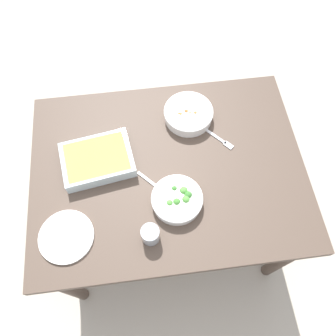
# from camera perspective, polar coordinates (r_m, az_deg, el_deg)

# --- Properties ---
(ground_plane) EXTENTS (6.00, 6.00, 0.00)m
(ground_plane) POSITION_cam_1_polar(r_m,az_deg,el_deg) (2.15, -0.00, -8.67)
(ground_plane) COLOR #B2A899
(dining_table) EXTENTS (1.20, 0.90, 0.74)m
(dining_table) POSITION_cam_1_polar(r_m,az_deg,el_deg) (1.54, -0.00, -1.47)
(dining_table) COLOR #4C3D33
(dining_table) RESTS_ON ground_plane
(stew_bowl) EXTENTS (0.23, 0.23, 0.06)m
(stew_bowl) POSITION_cam_1_polar(r_m,az_deg,el_deg) (1.57, 3.51, 9.26)
(stew_bowl) COLOR white
(stew_bowl) RESTS_ON dining_table
(broccoli_bowl) EXTENTS (0.21, 0.21, 0.06)m
(broccoli_bowl) POSITION_cam_1_polar(r_m,az_deg,el_deg) (1.37, 1.59, -5.44)
(broccoli_bowl) COLOR white
(broccoli_bowl) RESTS_ON dining_table
(baking_dish) EXTENTS (0.33, 0.26, 0.06)m
(baking_dish) POSITION_cam_1_polar(r_m,az_deg,el_deg) (1.47, -12.01, 1.44)
(baking_dish) COLOR silver
(baking_dish) RESTS_ON dining_table
(drink_cup) EXTENTS (0.07, 0.07, 0.08)m
(drink_cup) POSITION_cam_1_polar(r_m,az_deg,el_deg) (1.32, -3.02, -11.36)
(drink_cup) COLOR #B2BCC6
(drink_cup) RESTS_ON dining_table
(side_plate) EXTENTS (0.22, 0.22, 0.01)m
(side_plate) POSITION_cam_1_polar(r_m,az_deg,el_deg) (1.40, -17.04, -11.20)
(side_plate) COLOR white
(side_plate) RESTS_ON dining_table
(spoon_by_stew) EXTENTS (0.07, 0.17, 0.01)m
(spoon_by_stew) POSITION_cam_1_polar(r_m,az_deg,el_deg) (1.57, 3.21, 7.42)
(spoon_by_stew) COLOR silver
(spoon_by_stew) RESTS_ON dining_table
(spoon_by_broccoli) EXTENTS (0.13, 0.14, 0.01)m
(spoon_by_broccoli) POSITION_cam_1_polar(r_m,az_deg,el_deg) (1.41, -1.77, -3.33)
(spoon_by_broccoli) COLOR silver
(spoon_by_broccoli) RESTS_ON dining_table
(fork_on_table) EXTENTS (0.13, 0.14, 0.01)m
(fork_on_table) POSITION_cam_1_polar(r_m,az_deg,el_deg) (1.54, 8.77, 4.96)
(fork_on_table) COLOR silver
(fork_on_table) RESTS_ON dining_table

